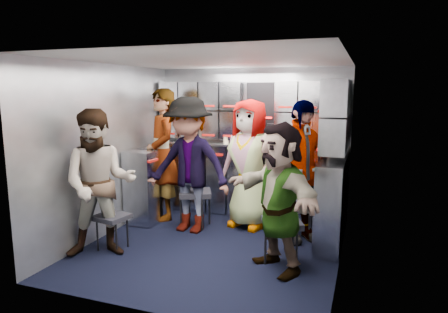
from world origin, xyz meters
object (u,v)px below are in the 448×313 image
(jump_seat_mid_left, at_px, (195,195))
(attendant_arc_e, at_px, (279,197))
(attendant_arc_a, at_px, (100,184))
(attendant_arc_c, at_px, (249,164))
(jump_seat_center, at_px, (253,194))
(jump_seat_mid_right, at_px, (300,206))
(jump_seat_near_right, at_px, (282,225))
(attendant_arc_b, at_px, (189,165))
(attendant_arc_d, at_px, (299,171))
(attendant_standing, at_px, (162,155))
(jump_seat_near_left, at_px, (112,219))

(jump_seat_mid_left, bearing_deg, attendant_arc_e, -34.67)
(attendant_arc_a, bearing_deg, attendant_arc_c, 20.31)
(jump_seat_center, bearing_deg, jump_seat_mid_right, -21.58)
(jump_seat_near_right, xyz_separation_m, attendant_arc_b, (-1.30, 0.54, 0.45))
(attendant_arc_a, xyz_separation_m, attendant_arc_d, (1.92, 1.18, 0.04))
(attendant_arc_d, bearing_deg, attendant_arc_e, -136.21)
(jump_seat_near_right, xyz_separation_m, attendant_arc_d, (0.05, 0.70, 0.44))
(attendant_arc_b, bearing_deg, jump_seat_center, 46.48)
(jump_seat_mid_left, xyz_separation_m, jump_seat_near_right, (1.30, -0.72, -0.02))
(attendant_arc_a, distance_m, attendant_arc_b, 1.18)
(jump_seat_mid_right, distance_m, attendant_arc_a, 2.40)
(attendant_standing, height_order, attendant_arc_a, attendant_standing)
(jump_seat_near_right, distance_m, attendant_arc_a, 1.97)
(attendant_standing, distance_m, attendant_arc_a, 1.39)
(attendant_arc_a, bearing_deg, attendant_arc_d, 2.11)
(jump_seat_mid_right, bearing_deg, attendant_arc_a, -144.64)
(attendant_arc_e, bearing_deg, attendant_arc_d, 128.83)
(jump_seat_center, height_order, attendant_arc_e, attendant_arc_e)
(attendant_arc_b, distance_m, attendant_arc_c, 0.79)
(attendant_arc_d, bearing_deg, jump_seat_mid_right, 47.22)
(jump_seat_mid_right, height_order, attendant_arc_e, attendant_arc_e)
(jump_seat_near_left, relative_size, attendant_arc_d, 0.24)
(jump_seat_near_left, height_order, attendant_arc_d, attendant_arc_d)
(jump_seat_center, xyz_separation_m, jump_seat_mid_right, (0.69, -0.27, -0.03))
(attendant_arc_c, xyz_separation_m, attendant_arc_e, (0.64, -1.15, -0.09))
(attendant_standing, height_order, attendant_arc_e, attendant_standing)
(attendant_arc_d, bearing_deg, attendant_arc_c, 115.64)
(attendant_arc_a, bearing_deg, jump_seat_mid_left, 35.29)
(jump_seat_center, distance_m, attendant_arc_c, 0.48)
(attendant_standing, bearing_deg, jump_seat_center, 60.22)
(jump_seat_mid_right, bearing_deg, attendant_arc_b, -166.06)
(attendant_standing, relative_size, attendant_arc_e, 1.21)
(jump_seat_near_right, relative_size, attendant_arc_c, 0.30)
(attendant_arc_c, bearing_deg, jump_seat_near_left, -119.11)
(jump_seat_mid_right, relative_size, attendant_arc_c, 0.25)
(attendant_arc_e, bearing_deg, jump_seat_center, 157.93)
(jump_seat_near_right, height_order, attendant_arc_b, attendant_arc_b)
(jump_seat_mid_right, relative_size, attendant_standing, 0.23)
(jump_seat_mid_right, relative_size, attendant_arc_e, 0.28)
(jump_seat_mid_right, xyz_separation_m, attendant_arc_a, (-1.92, -1.36, 0.43))
(attendant_arc_b, bearing_deg, jump_seat_near_right, -18.70)
(jump_seat_near_left, relative_size, jump_seat_near_right, 0.81)
(attendant_arc_e, bearing_deg, attendant_arc_b, -166.70)
(jump_seat_near_left, height_order, attendant_arc_b, attendant_arc_b)
(jump_seat_center, distance_m, attendant_arc_d, 0.94)
(jump_seat_near_left, bearing_deg, attendant_arc_b, 56.17)
(attendant_standing, relative_size, attendant_arc_d, 1.08)
(jump_seat_near_left, distance_m, attendant_arc_a, 0.48)
(jump_seat_near_left, relative_size, jump_seat_mid_right, 0.96)
(jump_seat_center, bearing_deg, attendant_arc_b, -137.36)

